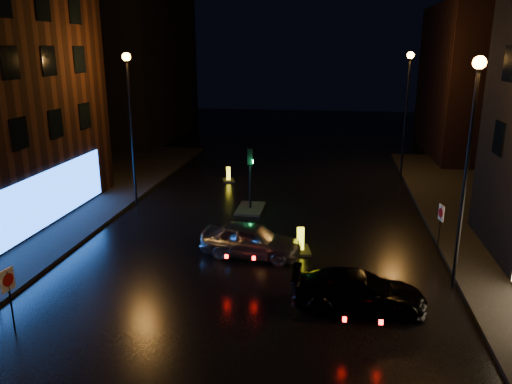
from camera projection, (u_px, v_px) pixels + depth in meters
ground at (211, 364)px, 14.11m from camera, size 120.00×120.00×0.00m
building_far_left at (134, 65)px, 47.72m from camera, size 8.00×16.00×14.00m
building_far_right at (482, 81)px, 40.60m from camera, size 8.00×14.00×12.00m
street_lamp_lfar at (130, 106)px, 26.99m from camera, size 0.44×0.44×8.37m
street_lamp_rnear at (470, 140)px, 17.10m from camera, size 0.44×0.44×8.37m
street_lamp_rfar at (407, 97)px, 32.29m from camera, size 0.44×0.44×8.37m
traffic_signal at (250, 201)px, 27.43m from camera, size 1.40×2.40×3.45m
silver_hatchback at (251, 240)px, 21.27m from camera, size 4.46×2.24×1.46m
dark_sedan at (359, 291)px, 16.96m from camera, size 4.59×1.94×1.32m
bollard_near at (300, 246)px, 21.87m from camera, size 1.08×1.41×1.10m
bollard_far at (228, 178)px, 33.41m from camera, size 1.05×1.28×0.96m
road_sign_left at (8, 285)px, 15.25m from camera, size 0.13×0.53×2.17m
road_sign_right at (441, 217)px, 21.51m from camera, size 0.15×0.52×2.13m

